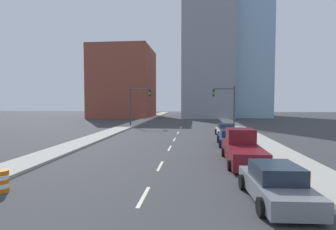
{
  "coord_description": "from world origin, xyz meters",
  "views": [
    {
      "loc": [
        2.09,
        -3.22,
        3.94
      ],
      "look_at": [
        -1.36,
        30.49,
        2.2
      ],
      "focal_mm": 28.0,
      "sensor_mm": 36.0,
      "label": 1
    }
  ],
  "objects_px": {
    "sedan_blue": "(230,138)",
    "traffic_signal_left": "(136,101)",
    "traffic_signal_right": "(228,101)",
    "pickup_truck_maroon": "(242,149)",
    "sedan_gray": "(276,184)",
    "traffic_barrel": "(2,181)",
    "sedan_white": "(226,130)"
  },
  "relations": [
    {
      "from": "pickup_truck_maroon",
      "to": "sedan_white",
      "type": "height_order",
      "value": "pickup_truck_maroon"
    },
    {
      "from": "sedan_blue",
      "to": "traffic_signal_left",
      "type": "bearing_deg",
      "value": 128.25
    },
    {
      "from": "traffic_barrel",
      "to": "pickup_truck_maroon",
      "type": "distance_m",
      "value": 13.29
    },
    {
      "from": "traffic_barrel",
      "to": "sedan_gray",
      "type": "relative_size",
      "value": 0.21
    },
    {
      "from": "traffic_barrel",
      "to": "pickup_truck_maroon",
      "type": "bearing_deg",
      "value": 30.7
    },
    {
      "from": "pickup_truck_maroon",
      "to": "sedan_gray",
      "type": "bearing_deg",
      "value": -88.23
    },
    {
      "from": "traffic_barrel",
      "to": "sedan_blue",
      "type": "height_order",
      "value": "sedan_blue"
    },
    {
      "from": "traffic_signal_right",
      "to": "sedan_white",
      "type": "height_order",
      "value": "traffic_signal_right"
    },
    {
      "from": "sedan_gray",
      "to": "traffic_signal_left",
      "type": "bearing_deg",
      "value": 109.55
    },
    {
      "from": "traffic_signal_right",
      "to": "pickup_truck_maroon",
      "type": "relative_size",
      "value": 1.0
    },
    {
      "from": "sedan_white",
      "to": "sedan_gray",
      "type": "bearing_deg",
      "value": -93.34
    },
    {
      "from": "sedan_gray",
      "to": "traffic_signal_right",
      "type": "bearing_deg",
      "value": 83.55
    },
    {
      "from": "sedan_gray",
      "to": "sedan_blue",
      "type": "height_order",
      "value": "sedan_gray"
    },
    {
      "from": "traffic_signal_left",
      "to": "sedan_blue",
      "type": "relative_size",
      "value": 1.4
    },
    {
      "from": "sedan_gray",
      "to": "sedan_blue",
      "type": "relative_size",
      "value": 1.03
    },
    {
      "from": "traffic_signal_left",
      "to": "traffic_signal_right",
      "type": "xyz_separation_m",
      "value": [
        14.37,
        0.0,
        0.0
      ]
    },
    {
      "from": "traffic_signal_right",
      "to": "sedan_blue",
      "type": "bearing_deg",
      "value": -96.41
    },
    {
      "from": "pickup_truck_maroon",
      "to": "sedan_white",
      "type": "distance_m",
      "value": 13.16
    },
    {
      "from": "traffic_barrel",
      "to": "traffic_signal_left",
      "type": "bearing_deg",
      "value": 91.77
    },
    {
      "from": "traffic_signal_right",
      "to": "sedan_white",
      "type": "xyz_separation_m",
      "value": [
        -1.52,
        -10.39,
        -3.34
      ]
    },
    {
      "from": "traffic_signal_left",
      "to": "pickup_truck_maroon",
      "type": "xyz_separation_m",
      "value": [
        12.36,
        -23.55,
        -3.15
      ]
    },
    {
      "from": "pickup_truck_maroon",
      "to": "sedan_blue",
      "type": "xyz_separation_m",
      "value": [
        0.13,
        6.75,
        -0.21
      ]
    },
    {
      "from": "traffic_signal_right",
      "to": "traffic_barrel",
      "type": "xyz_separation_m",
      "value": [
        -13.43,
        -30.33,
        -3.52
      ]
    },
    {
      "from": "sedan_gray",
      "to": "sedan_white",
      "type": "relative_size",
      "value": 1.03
    },
    {
      "from": "sedan_gray",
      "to": "pickup_truck_maroon",
      "type": "relative_size",
      "value": 0.74
    },
    {
      "from": "traffic_barrel",
      "to": "sedan_white",
      "type": "xyz_separation_m",
      "value": [
        11.91,
        19.93,
        0.18
      ]
    },
    {
      "from": "traffic_signal_left",
      "to": "sedan_white",
      "type": "distance_m",
      "value": 16.86
    },
    {
      "from": "traffic_signal_right",
      "to": "sedan_gray",
      "type": "relative_size",
      "value": 1.36
    },
    {
      "from": "traffic_signal_right",
      "to": "traffic_barrel",
      "type": "height_order",
      "value": "traffic_signal_right"
    },
    {
      "from": "sedan_blue",
      "to": "sedan_gray",
      "type": "bearing_deg",
      "value": -88.39
    },
    {
      "from": "traffic_signal_right",
      "to": "traffic_barrel",
      "type": "relative_size",
      "value": 6.62
    },
    {
      "from": "pickup_truck_maroon",
      "to": "sedan_blue",
      "type": "bearing_deg",
      "value": 89.66
    }
  ]
}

